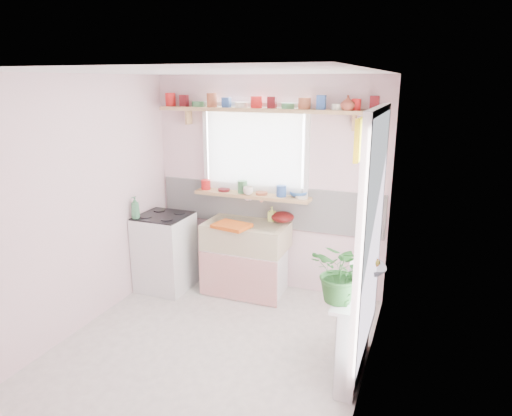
% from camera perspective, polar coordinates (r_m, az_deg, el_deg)
% --- Properties ---
extents(room, '(3.20, 3.20, 3.20)m').
position_cam_1_polar(room, '(4.45, 6.24, 1.74)').
color(room, white).
rests_on(room, ground).
extents(sink_unit, '(0.95, 0.65, 1.11)m').
position_cam_1_polar(sink_unit, '(5.38, -1.23, -6.19)').
color(sink_unit, white).
rests_on(sink_unit, ground).
extents(cooker, '(0.58, 0.58, 0.93)m').
position_cam_1_polar(cooker, '(5.58, -11.29, -5.36)').
color(cooker, white).
rests_on(cooker, ground).
extents(radiator_ledge, '(0.22, 0.95, 0.78)m').
position_cam_1_polar(radiator_ledge, '(4.09, 12.24, -14.58)').
color(radiator_ledge, white).
rests_on(radiator_ledge, ground).
extents(windowsill, '(1.40, 0.22, 0.04)m').
position_cam_1_polar(windowsill, '(5.33, -0.51, 1.60)').
color(windowsill, '#DAB070').
rests_on(windowsill, room).
extents(pine_shelf, '(2.52, 0.24, 0.04)m').
position_cam_1_polar(pine_shelf, '(5.11, 1.02, 12.13)').
color(pine_shelf, '#DAB070').
rests_on(pine_shelf, room).
extents(shelf_crockery, '(2.47, 0.11, 0.12)m').
position_cam_1_polar(shelf_crockery, '(5.11, 1.02, 12.97)').
color(shelf_crockery, red).
rests_on(shelf_crockery, pine_shelf).
extents(sill_crockery, '(1.35, 0.11, 0.12)m').
position_cam_1_polar(sill_crockery, '(5.33, -1.01, 2.42)').
color(sill_crockery, red).
rests_on(sill_crockery, windowsill).
extents(dish_tray, '(0.44, 0.36, 0.04)m').
position_cam_1_polar(dish_tray, '(5.10, -3.06, -2.23)').
color(dish_tray, '#DF5913').
rests_on(dish_tray, sink_unit).
extents(colander, '(0.33, 0.33, 0.12)m').
position_cam_1_polar(colander, '(5.28, 3.36, -1.13)').
color(colander, '#5B0F0F').
rests_on(colander, sink_unit).
extents(jade_plant, '(0.55, 0.51, 0.49)m').
position_cam_1_polar(jade_plant, '(3.57, 10.66, -7.94)').
color(jade_plant, '#265B24').
rests_on(jade_plant, radiator_ledge).
extents(fruit_bowl, '(0.40, 0.40, 0.08)m').
position_cam_1_polar(fruit_bowl, '(4.21, 13.77, -7.42)').
color(fruit_bowl, silver).
rests_on(fruit_bowl, radiator_ledge).
extents(herb_pot, '(0.11, 0.09, 0.19)m').
position_cam_1_polar(herb_pot, '(3.58, 11.09, -10.61)').
color(herb_pot, '#2D6829').
rests_on(herb_pot, radiator_ledge).
extents(soap_bottle_sink, '(0.08, 0.08, 0.17)m').
position_cam_1_polar(soap_bottle_sink, '(5.31, 2.00, -0.74)').
color(soap_bottle_sink, '#D4DC62').
rests_on(soap_bottle_sink, sink_unit).
extents(sill_cup, '(0.14, 0.14, 0.09)m').
position_cam_1_polar(sill_cup, '(5.26, -0.98, 2.18)').
color(sill_cup, white).
rests_on(sill_cup, windowsill).
extents(sill_bowl, '(0.25, 0.25, 0.06)m').
position_cam_1_polar(sill_bowl, '(5.20, 5.34, 1.76)').
color(sill_bowl, '#3566AE').
rests_on(sill_bowl, windowsill).
extents(shelf_vase, '(0.15, 0.15, 0.15)m').
position_cam_1_polar(shelf_vase, '(4.81, 11.41, 12.76)').
color(shelf_vase, brown).
rests_on(shelf_vase, pine_shelf).
extents(cooker_bottle, '(0.11, 0.11, 0.25)m').
position_cam_1_polar(cooker_bottle, '(5.35, -14.86, 0.05)').
color(cooker_bottle, '#448959').
rests_on(cooker_bottle, cooker).
extents(fruit, '(0.20, 0.14, 0.10)m').
position_cam_1_polar(fruit, '(4.20, 13.92, -6.62)').
color(fruit, orange).
rests_on(fruit, fruit_bowl).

